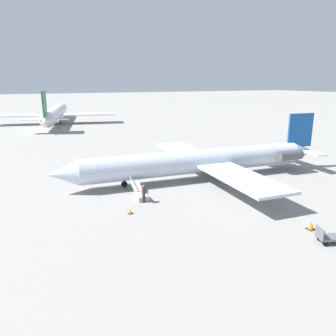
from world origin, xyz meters
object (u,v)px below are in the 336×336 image
at_px(passenger, 144,192).
at_px(airplane_main, 206,160).
at_px(luggage_cart, 332,237).
at_px(boarding_stairs, 140,194).
at_px(airplane_taxiing_distant, 55,113).

bearing_deg(passenger, airplane_main, -60.41).
distance_m(passenger, luggage_cart, 16.23).
height_order(boarding_stairs, luggage_cart, boarding_stairs).
xyz_separation_m(passenger, luggage_cart, (-9.13, 13.41, -0.54)).
height_order(airplane_taxiing_distant, luggage_cart, airplane_taxiing_distant).
bearing_deg(passenger, luggage_cart, -141.08).
distance_m(airplane_main, boarding_stairs, 10.22).
relative_size(airplane_taxiing_distant, boarding_stairs, 10.34).
height_order(boarding_stairs, passenger, boarding_stairs).
relative_size(airplane_main, boarding_stairs, 8.36).
relative_size(passenger, luggage_cart, 0.71).
bearing_deg(passenger, airplane_taxiing_distant, 4.26).
bearing_deg(luggage_cart, airplane_taxiing_distant, -62.18).
xyz_separation_m(airplane_taxiing_distant, passenger, (0.49, 67.02, -1.74)).
relative_size(airplane_taxiing_distant, luggage_cart, 17.24).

